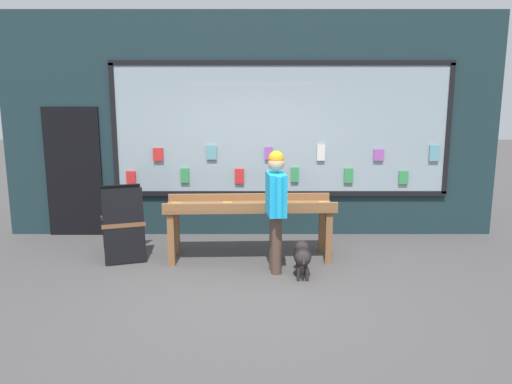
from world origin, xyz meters
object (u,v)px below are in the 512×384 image
Objects in this scene: small_dog at (301,255)px; sandwich_board_sign at (121,221)px; person_browsing at (275,203)px; display_table_main at (249,210)px.

sandwich_board_sign is at bearing 72.71° from small_dog.
person_browsing is at bearing -35.01° from sandwich_board_sign.
sandwich_board_sign is at bearing 176.68° from display_table_main.
person_browsing is 2.74× the size of small_dog.
display_table_main is 1.48× the size of person_browsing.
sandwich_board_sign is (-1.82, 0.11, -0.18)m from display_table_main.
person_browsing reaches higher than small_dog.
small_dog is at bearing -47.90° from display_table_main.
display_table_main is 2.35× the size of sandwich_board_sign.
small_dog is (0.33, -0.19, -0.64)m from person_browsing.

